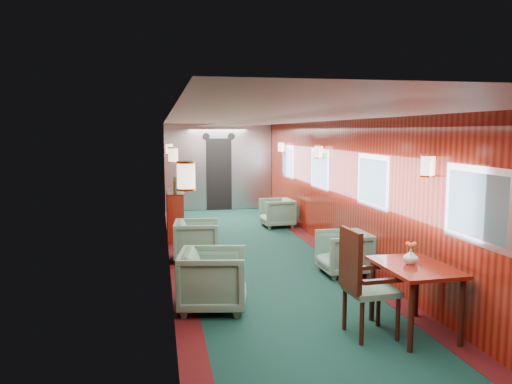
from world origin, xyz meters
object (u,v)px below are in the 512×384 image
Objects in this scene: credenza at (175,214)px; armchair_left_near at (213,280)px; dining_table at (415,276)px; armchair_right_far at (277,213)px; side_chair at (362,279)px; armchair_right_near at (344,253)px; armchair_left_far at (197,240)px.

armchair_left_near is (0.33, -4.24, -0.13)m from credenza.
armchair_right_far is at bearing 88.91° from dining_table.
dining_table reaches higher than armchair_right_far.
dining_table is at bearing -3.10° from armchair_right_far.
side_chair is 5.66m from credenza.
dining_table is 1.25× the size of armchair_left_near.
side_chair is (-0.60, 0.02, 0.00)m from dining_table.
side_chair is at bearing -17.56° from armchair_right_near.
armchair_right_far is at bearing -179.33° from armchair_right_near.
armchair_left_near is (-2.07, 1.15, -0.26)m from dining_table.
dining_table is at bearing -5.79° from side_chair.
armchair_right_far is at bearing 19.84° from credenza.
side_chair is 1.64× the size of armchair_right_far.
side_chair is at bearing -71.49° from credenza.
dining_table is 0.60m from side_chair.
armchair_right_far is (2.02, 5.09, -0.05)m from armchair_left_near.
credenza is at bearing 15.25° from armchair_left_far.
credenza is 4.25m from armchair_left_near.
armchair_left_near reaches higher than armchair_right_far.
armchair_left_near is 1.15× the size of armchair_right_far.
credenza reaches higher than armchair_left_far.
credenza is at bearing -73.68° from armchair_right_far.
armchair_right_near is (0.67, 2.27, -0.30)m from side_chair.
armchair_right_near is at bearing 69.71° from side_chair.
dining_table is at bearing -144.24° from armchair_left_far.
credenza is at bearing 104.72° from side_chair.
armchair_right_near is at bearing -51.97° from armchair_left_near.
armchair_right_far is (-0.05, 6.23, -0.31)m from dining_table.
side_chair reaches higher than armchair_left_near.
side_chair is 6.25m from armchair_right_far.
armchair_right_near is (2.16, -1.28, -0.01)m from armchair_left_far.
armchair_left_far is 1.06× the size of armchair_right_far.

